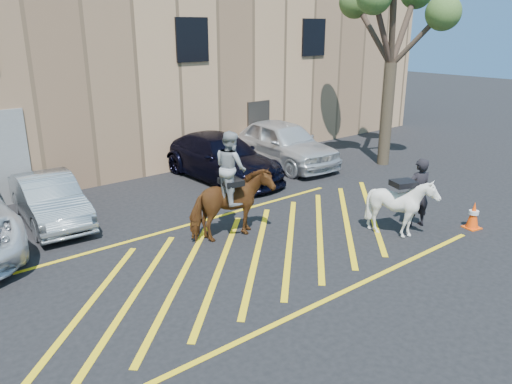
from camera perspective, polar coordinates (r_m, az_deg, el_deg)
ground at (r=12.01m, az=-0.80°, el=-6.49°), size 90.00×90.00×0.00m
car_silver_sedan at (r=14.45m, az=-22.54°, el=-0.80°), size 1.64×4.01×1.29m
car_blue_suv at (r=17.29m, az=-4.06°, el=3.98°), size 2.28×5.26×1.51m
car_white_suv at (r=19.02m, az=3.12°, el=5.62°), size 2.31×5.07×1.69m
handler at (r=13.69m, az=18.04°, el=-0.08°), size 0.79×0.66×1.85m
warehouse at (r=21.66m, az=-21.55°, el=13.49°), size 32.42×10.20×7.30m
hatching_zone at (r=11.79m, az=0.11°, el=-6.94°), size 12.60×5.12×0.01m
mounted_bay at (r=12.20m, az=-2.85°, el=-0.52°), size 2.17×1.20×2.72m
saddled_white at (r=12.95m, az=16.27°, el=-1.60°), size 1.67×1.76×1.56m
traffic_cone at (r=14.23m, az=23.59°, el=-2.43°), size 0.45×0.45×0.73m
tree at (r=19.25m, az=15.65°, el=19.70°), size 3.99×4.37×7.31m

